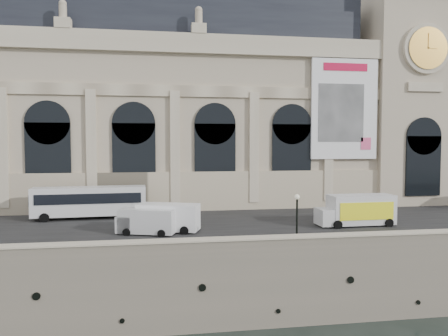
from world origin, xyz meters
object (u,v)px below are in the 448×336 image
at_px(bus_left, 90,201).
at_px(van_c, 164,218).
at_px(box_truck, 357,210).
at_px(van_b, 144,222).
at_px(lamp_right, 297,220).

xyz_separation_m(bus_left, van_c, (8.17, -8.41, -0.66)).
height_order(van_c, box_truck, box_truck).
relative_size(van_b, box_truck, 0.72).
distance_m(bus_left, van_c, 11.74).
bearing_deg(van_c, van_b, -153.29).
bearing_deg(van_b, box_truck, 2.26).
xyz_separation_m(van_b, box_truck, (21.67, 0.86, 0.39)).
bearing_deg(bus_left, van_c, -45.81).
height_order(bus_left, van_b, bus_left).
bearing_deg(van_c, box_truck, -0.32).
relative_size(bus_left, van_c, 1.92).
bearing_deg(box_truck, bus_left, 163.03).
bearing_deg(lamp_right, box_truck, 39.64).
xyz_separation_m(van_b, lamp_right, (12.74, -6.54, 0.93)).
bearing_deg(bus_left, lamp_right, -39.97).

